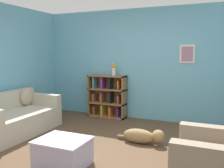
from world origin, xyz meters
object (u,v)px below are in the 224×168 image
(bookshelf, at_px, (107,96))
(couch, at_px, (15,118))
(coffee_table, at_px, (63,151))
(vase, at_px, (114,69))
(dog, at_px, (143,136))

(bookshelf, bearing_deg, couch, -121.35)
(coffee_table, xyz_separation_m, vase, (-0.38, 2.69, 1.00))
(bookshelf, height_order, coffee_table, bookshelf)
(dog, distance_m, vase, 2.12)
(bookshelf, height_order, dog, bookshelf)
(couch, xyz_separation_m, bookshelf, (1.15, 1.88, 0.21))
(couch, relative_size, vase, 5.82)
(bookshelf, distance_m, vase, 0.72)
(couch, xyz_separation_m, dog, (2.50, 0.45, -0.16))
(dog, height_order, vase, vase)
(couch, xyz_separation_m, vase, (1.33, 1.86, 0.90))
(couch, relative_size, bookshelf, 1.66)
(bookshelf, bearing_deg, dog, -46.75)
(couch, distance_m, coffee_table, 1.90)
(coffee_table, height_order, vase, vase)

